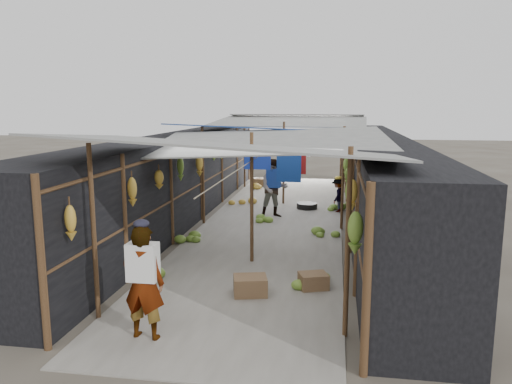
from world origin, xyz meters
The scene contains 14 objects.
ground centered at (0.00, 0.00, 0.00)m, with size 80.00×80.00×0.00m, color #6B6356.
aisle_slab centered at (0.00, 6.50, 0.01)m, with size 3.60×16.00×0.02m, color #9E998E.
stall_left centered at (-2.70, 6.50, 1.15)m, with size 1.40×15.00×2.30m, color black.
stall_right centered at (2.70, 6.50, 1.15)m, with size 1.40×15.00×2.30m, color black.
crate_near centered at (0.27, 1.24, 0.16)m, with size 0.54×0.43×0.33m, color #94704B.
crate_mid centered at (1.29, 1.69, 0.14)m, with size 0.47×0.37×0.28m, color #94704B.
crate_back centered at (-1.23, 12.35, 0.15)m, with size 0.46×0.38×0.30m, color #94704B.
black_basin centered at (0.79, 8.33, 0.09)m, with size 0.62×0.62×0.19m, color black.
vendor_elderly centered at (-0.87, -0.50, 0.79)m, with size 0.58×0.38×1.59m, color white.
shopper_blue centered at (-0.07, 7.07, 0.82)m, with size 0.80×0.62×1.64m, color #1C4B8D.
vendor_seated centered at (1.70, 8.01, 0.51)m, with size 0.65×0.38×1.01m, color #48453E.
market_canopy centered at (0.03, 6.84, 2.41)m, with size 5.62×15.20×2.77m.
hanging_bananas centered at (-0.10, 6.70, 1.63)m, with size 3.96×14.30×0.81m.
floor_bananas centered at (-0.33, 6.41, 0.16)m, with size 3.87×10.40×0.36m.
Camera 1 is at (1.61, -6.50, 3.13)m, focal length 35.00 mm.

